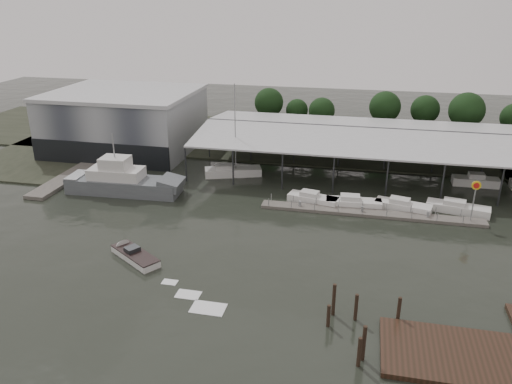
% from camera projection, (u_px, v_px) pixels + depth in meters
% --- Properties ---
extents(ground, '(200.00, 200.00, 0.00)m').
position_uv_depth(ground, '(236.00, 238.00, 57.50)').
color(ground, black).
rests_on(ground, ground).
extents(land_strip_far, '(140.00, 30.00, 0.30)m').
position_uv_depth(land_strip_far, '(291.00, 140.00, 95.54)').
color(land_strip_far, '#35382A').
rests_on(land_strip_far, ground).
extents(land_strip_west, '(20.00, 40.00, 0.30)m').
position_uv_depth(land_strip_west, '(69.00, 144.00, 92.67)').
color(land_strip_west, '#35382A').
rests_on(land_strip_west, ground).
extents(storage_warehouse, '(24.50, 20.50, 10.50)m').
position_uv_depth(storage_warehouse, '(126.00, 120.00, 88.29)').
color(storage_warehouse, gray).
rests_on(storage_warehouse, ground).
extents(covered_boat_shed, '(58.24, 24.00, 6.96)m').
position_uv_depth(covered_boat_shed, '(387.00, 133.00, 77.21)').
color(covered_boat_shed, '#B9BCBE').
rests_on(covered_boat_shed, ground).
extents(trawler_dock, '(3.00, 18.00, 0.50)m').
position_uv_depth(trawler_dock, '(69.00, 176.00, 76.11)').
color(trawler_dock, '#66625A').
rests_on(trawler_dock, ground).
extents(floating_dock, '(28.00, 2.00, 1.40)m').
position_uv_depth(floating_dock, '(370.00, 213.00, 63.49)').
color(floating_dock, '#66625A').
rests_on(floating_dock, ground).
extents(shell_fuel_sign, '(1.10, 0.18, 5.55)m').
position_uv_depth(shell_fuel_sign, '(475.00, 194.00, 59.70)').
color(shell_fuel_sign, gray).
rests_on(shell_fuel_sign, ground).
extents(boardwalk_platform, '(15.00, 12.00, 0.50)m').
position_uv_depth(boardwalk_platform, '(493.00, 355.00, 38.67)').
color(boardwalk_platform, '#311D14').
rests_on(boardwalk_platform, ground).
extents(grey_trawler, '(16.67, 5.06, 8.84)m').
position_uv_depth(grey_trawler, '(124.00, 182.00, 70.05)').
color(grey_trawler, '#585E61').
rests_on(grey_trawler, ground).
extents(white_sailboat, '(8.99, 5.33, 14.31)m').
position_uv_depth(white_sailboat, '(232.00, 171.00, 77.00)').
color(white_sailboat, silver).
rests_on(white_sailboat, ground).
extents(speedboat_underway, '(16.09, 11.15, 2.00)m').
position_uv_depth(speedboat_underway, '(132.00, 254.00, 53.21)').
color(speedboat_underway, silver).
rests_on(speedboat_underway, ground).
extents(moored_cruiser_0, '(7.03, 3.66, 1.70)m').
position_uv_depth(moored_cruiser_0, '(313.00, 199.00, 66.90)').
color(moored_cruiser_0, silver).
rests_on(moored_cruiser_0, ground).
extents(moored_cruiser_1, '(7.33, 2.61, 1.70)m').
position_uv_depth(moored_cruiser_1, '(353.00, 203.00, 65.64)').
color(moored_cruiser_1, silver).
rests_on(moored_cruiser_1, ground).
extents(moored_cruiser_2, '(7.44, 3.86, 1.70)m').
position_uv_depth(moored_cruiser_2, '(403.00, 206.00, 64.66)').
color(moored_cruiser_2, silver).
rests_on(moored_cruiser_2, ground).
extents(moored_cruiser_3, '(8.01, 3.77, 1.70)m').
position_uv_depth(moored_cruiser_3, '(457.00, 208.00, 64.11)').
color(moored_cruiser_3, silver).
rests_on(moored_cruiser_3, ground).
extents(mooring_pilings, '(6.12, 6.67, 3.71)m').
position_uv_depth(mooring_pilings, '(356.00, 323.00, 40.99)').
color(mooring_pilings, black).
rests_on(mooring_pilings, ground).
extents(horizon_tree_line, '(68.93, 9.47, 9.66)m').
position_uv_depth(horizon_tree_line, '(431.00, 111.00, 93.74)').
color(horizon_tree_line, '#2E2114').
rests_on(horizon_tree_line, ground).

